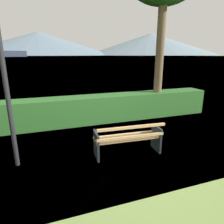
# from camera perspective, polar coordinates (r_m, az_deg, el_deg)

# --- Properties ---
(ground_plane) EXTENTS (1400.00, 1400.00, 0.00)m
(ground_plane) POSITION_cam_1_polar(r_m,az_deg,el_deg) (5.36, 4.31, -11.63)
(ground_plane) COLOR olive
(water_surface) EXTENTS (620.00, 620.00, 0.00)m
(water_surface) POSITION_cam_1_polar(r_m,az_deg,el_deg) (312.66, -19.74, 14.79)
(water_surface) COLOR #7A99A8
(water_surface) RESTS_ON ground_plane
(park_bench) EXTENTS (1.75, 0.68, 0.87)m
(park_bench) POSITION_cam_1_polar(r_m,az_deg,el_deg) (5.12, 4.64, -7.71)
(park_bench) COLOR tan
(park_bench) RESTS_ON ground_plane
(hedge_row) EXTENTS (9.26, 0.85, 1.00)m
(hedge_row) POSITION_cam_1_polar(r_m,az_deg,el_deg) (7.64, -3.98, 0.96)
(hedge_row) COLOR #285B23
(hedge_row) RESTS_ON ground_plane
(lamp_post) EXTENTS (0.30, 0.30, 3.80)m
(lamp_post) POSITION_cam_1_polar(r_m,az_deg,el_deg) (4.70, -29.21, 15.21)
(lamp_post) COLOR black
(lamp_post) RESTS_ON ground_plane
(distant_hills) EXTENTS (991.09, 449.94, 86.22)m
(distant_hills) POSITION_cam_1_polar(r_m,az_deg,el_deg) (582.46, -22.65, 18.21)
(distant_hills) COLOR slate
(distant_hills) RESTS_ON ground_plane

